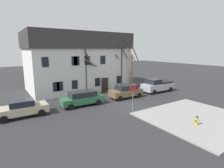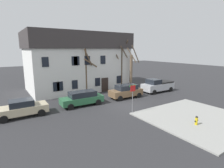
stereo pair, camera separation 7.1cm
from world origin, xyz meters
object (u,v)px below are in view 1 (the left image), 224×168
at_px(tree_bare_mid, 121,66).
at_px(fire_hydrant, 197,120).
at_px(street_sign_pole, 133,94).
at_px(building_main, 78,61).
at_px(car_beige_sedan, 22,108).
at_px(pickup_truck_silver, 157,85).
at_px(car_brown_wagon, 126,91).
at_px(tree_bare_near, 86,69).
at_px(tree_bare_far, 131,70).
at_px(car_green_wagon, 82,98).

height_order(tree_bare_mid, fire_hydrant, tree_bare_mid).
bearing_deg(street_sign_pole, building_main, 89.33).
height_order(car_beige_sedan, pickup_truck_silver, pickup_truck_silver).
bearing_deg(street_sign_pole, car_brown_wagon, 58.38).
distance_m(tree_bare_near, car_brown_wagon, 6.52).
bearing_deg(building_main, car_beige_sedan, -137.14).
bearing_deg(tree_bare_far, pickup_truck_silver, -59.71).
height_order(building_main, tree_bare_near, building_main).
relative_size(car_brown_wagon, pickup_truck_silver, 0.87).
xyz_separation_m(tree_bare_mid, pickup_truck_silver, (3.43, -4.68, -2.78)).
bearing_deg(tree_bare_near, car_green_wagon, -119.97).
height_order(building_main, pickup_truck_silver, building_main).
bearing_deg(car_green_wagon, fire_hydrant, -61.47).
relative_size(car_beige_sedan, car_green_wagon, 0.95).
bearing_deg(car_beige_sedan, pickup_truck_silver, -0.20).
height_order(car_beige_sedan, street_sign_pole, street_sign_pole).
height_order(car_green_wagon, fire_hydrant, car_green_wagon).
bearing_deg(pickup_truck_silver, car_brown_wagon, -178.92).
bearing_deg(pickup_truck_silver, tree_bare_mid, 126.21).
bearing_deg(pickup_truck_silver, car_green_wagon, 179.60).
bearing_deg(tree_bare_near, fire_hydrant, -78.71).
bearing_deg(car_brown_wagon, car_green_wagon, 178.15).
relative_size(car_green_wagon, fire_hydrant, 6.35).
bearing_deg(building_main, car_green_wagon, -110.28).
xyz_separation_m(tree_bare_far, street_sign_pole, (-7.01, -8.85, -1.09)).
xyz_separation_m(tree_bare_far, car_beige_sedan, (-16.25, -3.64, -2.32)).
relative_size(car_beige_sedan, fire_hydrant, 6.01).
distance_m(building_main, car_green_wagon, 9.96).
xyz_separation_m(pickup_truck_silver, street_sign_pole, (-9.18, -5.15, 1.09)).
distance_m(building_main, street_sign_pole, 14.15).
distance_m(car_beige_sedan, car_brown_wagon, 12.34).
distance_m(tree_bare_near, car_beige_sedan, 10.35).
xyz_separation_m(tree_bare_mid, car_brown_wagon, (-2.65, -4.79, -2.84)).
height_order(car_brown_wagon, fire_hydrant, car_brown_wagon).
bearing_deg(fire_hydrant, tree_bare_near, 101.29).
distance_m(building_main, car_brown_wagon, 10.03).
xyz_separation_m(tree_bare_mid, car_green_wagon, (-8.81, -4.59, -2.88)).
relative_size(building_main, pickup_truck_silver, 2.98).
relative_size(car_beige_sedan, pickup_truck_silver, 0.89).
bearing_deg(car_beige_sedan, tree_bare_near, 27.61).
distance_m(tree_bare_mid, street_sign_pole, 11.51).
relative_size(tree_bare_far, fire_hydrant, 9.09).
bearing_deg(street_sign_pole, fire_hydrant, -63.30).
relative_size(tree_bare_mid, car_brown_wagon, 1.73).
bearing_deg(pickup_truck_silver, fire_hydrant, -122.55).
height_order(tree_bare_near, car_beige_sedan, tree_bare_near).
relative_size(building_main, car_beige_sedan, 3.35).
distance_m(building_main, tree_bare_mid, 6.98).
distance_m(car_beige_sedan, pickup_truck_silver, 18.42).
xyz_separation_m(car_beige_sedan, car_brown_wagon, (12.34, -0.18, 0.09)).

